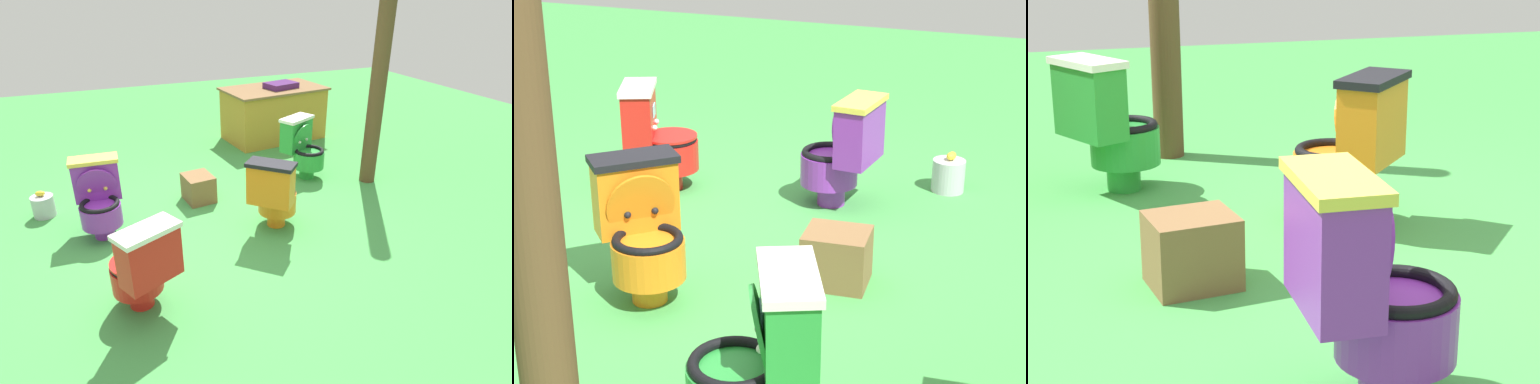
% 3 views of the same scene
% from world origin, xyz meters
% --- Properties ---
extents(ground, '(14.00, 14.00, 0.00)m').
position_xyz_m(ground, '(0.00, 0.00, 0.00)').
color(ground, '#429947').
extents(toilet_purple, '(0.45, 0.51, 0.73)m').
position_xyz_m(toilet_purple, '(-0.86, 0.53, 0.37)').
color(toilet_purple, purple).
rests_on(toilet_purple, ground).
extents(toilet_orange, '(0.63, 0.63, 0.73)m').
position_xyz_m(toilet_orange, '(0.68, -0.02, 0.37)').
color(toilet_orange, orange).
rests_on(toilet_orange, ground).
extents(toilet_red, '(0.58, 0.62, 0.73)m').
position_xyz_m(toilet_red, '(-0.66, -0.72, 0.37)').
color(toilet_red, red).
rests_on(toilet_red, ground).
extents(toilet_green, '(0.58, 0.62, 0.73)m').
position_xyz_m(toilet_green, '(1.53, 1.01, 0.37)').
color(toilet_green, green).
rests_on(toilet_green, ground).
extents(wooden_post, '(0.18, 0.18, 2.30)m').
position_xyz_m(wooden_post, '(2.20, 0.58, 1.15)').
color(wooden_post, brown).
rests_on(wooden_post, ground).
extents(small_crate, '(0.33, 0.37, 0.29)m').
position_xyz_m(small_crate, '(0.17, 0.85, 0.15)').
color(small_crate, brown).
rests_on(small_crate, ground).
extents(lemon_bucket, '(0.22, 0.22, 0.28)m').
position_xyz_m(lemon_bucket, '(-1.39, 1.10, 0.12)').
color(lemon_bucket, '#B7B7BF').
rests_on(lemon_bucket, ground).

